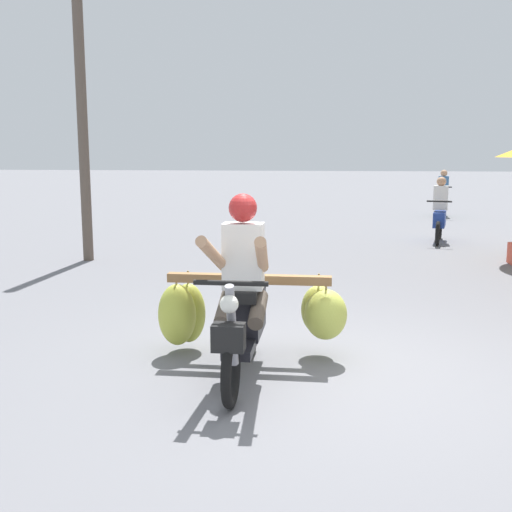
{
  "coord_description": "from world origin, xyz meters",
  "views": [
    {
      "loc": [
        -0.03,
        -5.16,
        1.92
      ],
      "look_at": [
        -0.75,
        0.85,
        0.9
      ],
      "focal_mm": 43.41,
      "sensor_mm": 36.0,
      "label": 1
    }
  ],
  "objects": [
    {
      "name": "motorbike_main_loaded",
      "position": [
        -0.77,
        0.19,
        0.54
      ],
      "size": [
        1.78,
        1.79,
        1.58
      ],
      "color": "black",
      "rests_on": "ground"
    },
    {
      "name": "ground_plane",
      "position": [
        0.0,
        0.0,
        0.0
      ],
      "size": [
        120.0,
        120.0,
        0.0
      ],
      "primitive_type": "plane",
      "color": "slate"
    },
    {
      "name": "motorbike_distant_ahead_right",
      "position": [
        3.34,
        13.96,
        0.57
      ],
      "size": [
        0.57,
        1.61,
        1.4
      ],
      "color": "black",
      "rests_on": "ground"
    },
    {
      "name": "utility_pole",
      "position": [
        -4.32,
        5.36,
        2.53
      ],
      "size": [
        0.18,
        0.18,
        5.06
      ],
      "primitive_type": "cylinder",
      "color": "brown",
      "rests_on": "ground"
    },
    {
      "name": "motorbike_distant_ahead_left",
      "position": [
        2.32,
        8.46,
        0.57
      ],
      "size": [
        0.58,
        1.6,
        1.4
      ],
      "color": "black",
      "rests_on": "ground"
    }
  ]
}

